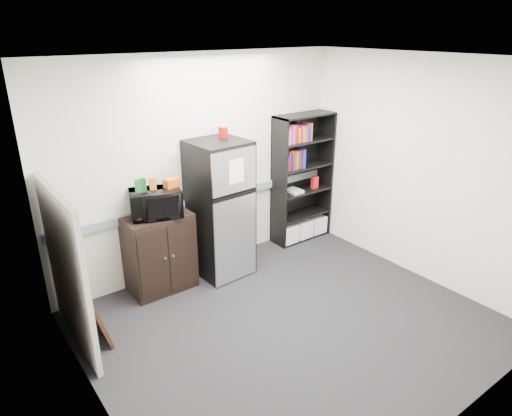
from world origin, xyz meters
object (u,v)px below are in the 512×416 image
at_px(bookshelf, 302,179).
at_px(refrigerator, 220,209).
at_px(cubicle_partition, 67,270).
at_px(microwave, 156,203).
at_px(cabinet, 160,253).

height_order(bookshelf, refrigerator, bookshelf).
bearing_deg(cubicle_partition, microwave, 19.69).
xyz_separation_m(cabinet, refrigerator, (0.81, -0.08, 0.38)).
bearing_deg(cabinet, refrigerator, -5.64).
bearing_deg(bookshelf, refrigerator, -174.45).
relative_size(bookshelf, cubicle_partition, 1.14).
height_order(cubicle_partition, cabinet, cubicle_partition).
height_order(cabinet, refrigerator, refrigerator).
height_order(bookshelf, cabinet, bookshelf).
height_order(bookshelf, microwave, bookshelf).
bearing_deg(cubicle_partition, refrigerator, 9.95).
xyz_separation_m(cubicle_partition, cabinet, (1.13, 0.42, -0.34)).
bearing_deg(bookshelf, microwave, -178.00).
bearing_deg(cubicle_partition, bookshelf, 8.06).
xyz_separation_m(cubicle_partition, microwave, (1.13, 0.40, 0.29)).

